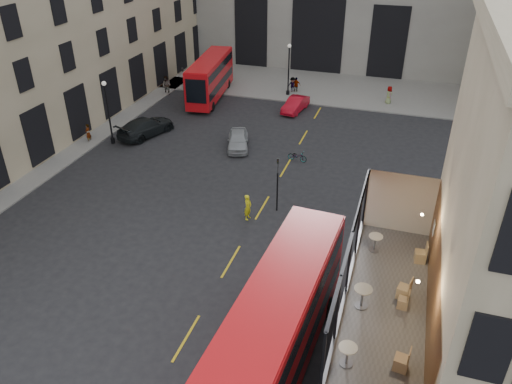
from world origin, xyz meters
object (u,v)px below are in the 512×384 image
(car_a, at_px, (238,140))
(car_b, at_px, (295,105))
(street_lamp_b, at_px, (288,73))
(pedestrian_a, at_px, (167,85))
(traffic_light_far, at_px, (183,82))
(bus_near, at_px, (280,321))
(cafe_table_near, at_px, (347,353))
(bus_far, at_px, (210,76))
(car_c, at_px, (146,127))
(street_lamp_a, at_px, (109,116))
(cafe_table_far, at_px, (375,241))
(cafe_table_mid, at_px, (363,294))
(pedestrian_d, at_px, (389,95))
(traffic_light_near, at_px, (278,178))
(cafe_chair_d, at_px, (421,256))
(pedestrian_b, at_px, (293,85))
(cyclist, at_px, (248,207))
(pedestrian_c, at_px, (296,85))
(pedestrian_e, at_px, (88,133))
(cafe_chair_c, at_px, (404,291))
(bicycle, at_px, (297,156))
(cafe_chair_b, at_px, (403,302))

(car_a, height_order, car_b, car_a)
(street_lamp_b, xyz_separation_m, pedestrian_a, (-12.18, -3.53, -1.43))
(traffic_light_far, distance_m, bus_near, 33.13)
(car_a, bearing_deg, pedestrian_a, 120.56)
(cafe_table_near, bearing_deg, bus_far, 118.95)
(bus_far, bearing_deg, bus_near, -62.92)
(car_b, xyz_separation_m, car_c, (-10.91, -9.54, 0.11))
(street_lamp_a, relative_size, car_c, 0.99)
(cafe_table_far, bearing_deg, street_lamp_b, 110.83)
(cafe_table_mid, bearing_deg, car_b, 107.97)
(pedestrian_d, bearing_deg, street_lamp_a, 104.78)
(traffic_light_near, bearing_deg, bus_far, 123.23)
(pedestrian_d, bearing_deg, car_a, 119.46)
(bus_far, distance_m, cafe_chair_d, 34.98)
(pedestrian_b, bearing_deg, cyclist, -113.47)
(car_b, distance_m, pedestrian_c, 5.44)
(pedestrian_c, height_order, pedestrian_e, pedestrian_c)
(car_a, height_order, pedestrian_d, pedestrian_d)
(street_lamp_b, height_order, cafe_chair_d, cafe_chair_d)
(pedestrian_a, xyz_separation_m, cafe_chair_d, (25.81, -27.50, 3.91))
(pedestrian_e, xyz_separation_m, cafe_table_mid, (24.66, -18.01, 4.35))
(car_b, relative_size, cafe_table_near, 5.37)
(traffic_light_near, relative_size, car_c, 0.70)
(pedestrian_a, height_order, cafe_table_near, cafe_table_near)
(cyclist, bearing_deg, car_a, 29.01)
(pedestrian_b, bearing_deg, car_b, -103.94)
(car_a, xyz_separation_m, cafe_table_far, (12.39, -17.16, 4.39))
(traffic_light_far, xyz_separation_m, cafe_chair_c, (22.11, -27.50, 2.46))
(car_c, bearing_deg, cafe_chair_d, 161.55)
(cyclist, bearing_deg, cafe_table_near, -143.65)
(pedestrian_e, bearing_deg, cafe_table_near, 47.04)
(car_a, distance_m, cafe_table_far, 21.61)
(bicycle, relative_size, pedestrian_d, 0.85)
(cafe_chair_b, bearing_deg, cafe_table_near, -115.86)
(pedestrian_b, xyz_separation_m, pedestrian_e, (-13.24, -17.43, -0.03))
(cafe_chair_c, bearing_deg, traffic_light_far, 128.80)
(traffic_light_near, xyz_separation_m, traffic_light_far, (-14.00, 16.00, 0.00))
(car_c, relative_size, pedestrian_e, 3.34)
(bus_far, distance_m, bicycle, 16.58)
(car_c, xyz_separation_m, cafe_table_mid, (20.74, -20.78, 4.38))
(pedestrian_c, height_order, cafe_table_far, cafe_table_far)
(traffic_light_near, distance_m, cyclist, 2.64)
(bus_near, distance_m, cafe_chair_c, 5.19)
(car_a, relative_size, cyclist, 2.37)
(pedestrian_c, xyz_separation_m, cafe_chair_b, (12.52, -35.20, 4.01))
(traffic_light_far, bearing_deg, bus_near, -58.13)
(cafe_chair_d, bearing_deg, traffic_light_near, 133.70)
(cafe_table_near, height_order, cafe_table_mid, cafe_table_mid)
(car_a, xyz_separation_m, car_c, (-8.43, -0.01, 0.08))
(street_lamp_b, xyz_separation_m, cafe_chair_c, (13.11, -33.50, 2.49))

